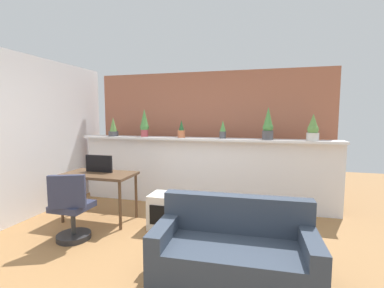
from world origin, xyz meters
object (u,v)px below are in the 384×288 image
object	(u,v)px
potted_plant_3	(223,130)
tv_monitor	(99,164)
couch	(234,253)
office_chair	(71,212)
potted_plant_0	(113,128)
potted_plant_5	(313,129)
desk	(99,178)
potted_plant_2	(181,130)
side_cube_shelf	(164,211)
potted_plant_4	(268,125)
potted_plant_1	(144,124)

from	to	relation	value
potted_plant_3	tv_monitor	size ratio (longest dim) A/B	0.68
couch	office_chair	bearing A→B (deg)	171.79
potted_plant_0	potted_plant_3	distance (m)	2.13
potted_plant_5	desk	xyz separation A→B (m)	(-3.22, -1.08, -0.77)
potted_plant_2	side_cube_shelf	bearing A→B (deg)	-86.65
tv_monitor	potted_plant_4	bearing A→B (deg)	20.62
tv_monitor	office_chair	world-z (taller)	tv_monitor
potted_plant_1	couch	size ratio (longest dim) A/B	0.33
potted_plant_2	potted_plant_4	size ratio (longest dim) A/B	0.58
desk	tv_monitor	bearing A→B (deg)	121.31
potted_plant_1	tv_monitor	xyz separation A→B (m)	(-0.31, -1.03, -0.61)
potted_plant_1	potted_plant_2	size ratio (longest dim) A/B	1.66
potted_plant_2	side_cube_shelf	size ratio (longest dim) A/B	0.63
potted_plant_0	potted_plant_1	bearing A→B (deg)	5.64
potted_plant_4	tv_monitor	bearing A→B (deg)	-159.38
potted_plant_0	couch	distance (m)	3.52
side_cube_shelf	potted_plant_3	bearing A→B (deg)	57.51
potted_plant_0	potted_plant_4	world-z (taller)	potted_plant_4
potted_plant_4	couch	bearing A→B (deg)	-98.07
potted_plant_1	side_cube_shelf	world-z (taller)	potted_plant_1
office_chair	side_cube_shelf	size ratio (longest dim) A/B	1.82
potted_plant_5	desk	bearing A→B (deg)	-161.45
potted_plant_0	potted_plant_4	distance (m)	2.89
potted_plant_0	potted_plant_3	world-z (taller)	potted_plant_0
couch	side_cube_shelf	bearing A→B (deg)	137.56
potted_plant_4	office_chair	world-z (taller)	potted_plant_4
tv_monitor	couch	world-z (taller)	tv_monitor
potted_plant_4	potted_plant_5	distance (m)	0.70
potted_plant_0	side_cube_shelf	size ratio (longest dim) A/B	0.73
potted_plant_0	potted_plant_5	world-z (taller)	potted_plant_5
couch	potted_plant_3	bearing A→B (deg)	102.17
potted_plant_5	potted_plant_2	bearing A→B (deg)	-179.46
potted_plant_2	desk	xyz separation A→B (m)	(-1.02, -1.06, -0.71)
potted_plant_2	desk	distance (m)	1.63
potted_plant_2	desk	size ratio (longest dim) A/B	0.29
potted_plant_1	desk	world-z (taller)	potted_plant_1
potted_plant_0	desk	bearing A→B (deg)	-70.81
potted_plant_5	desk	world-z (taller)	potted_plant_5
potted_plant_4	desk	xyz separation A→B (m)	(-2.52, -1.05, -0.82)
potted_plant_3	potted_plant_4	world-z (taller)	potted_plant_4
potted_plant_0	desk	world-z (taller)	potted_plant_0
side_cube_shelf	couch	world-z (taller)	couch
potted_plant_1	potted_plant_3	world-z (taller)	potted_plant_1
potted_plant_5	tv_monitor	size ratio (longest dim) A/B	0.93
potted_plant_4	side_cube_shelf	world-z (taller)	potted_plant_4
office_chair	potted_plant_2	bearing A→B (deg)	62.45
potted_plant_1	couch	distance (m)	3.16
potted_plant_0	office_chair	distance (m)	2.10
potted_plant_4	potted_plant_2	bearing A→B (deg)	179.56
potted_plant_2	office_chair	bearing A→B (deg)	-117.55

